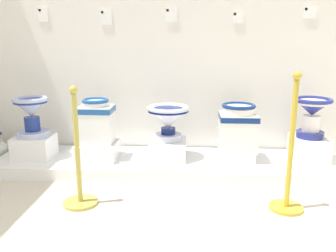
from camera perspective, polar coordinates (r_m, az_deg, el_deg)
name	(u,v)px	position (r m, az deg, el deg)	size (l,w,h in m)	color
wall_back	(172,4)	(3.80, 0.68, 19.00)	(4.35, 0.06, 3.23)	white
display_platform	(169,164)	(3.56, 0.24, -6.13)	(3.43, 0.77, 0.12)	white
plinth_block_central_ornate	(34,147)	(3.77, -20.72, -3.17)	(0.37, 0.32, 0.22)	white
antique_toilet_central_ornate	(31,112)	(3.68, -21.18, 2.16)	(0.33, 0.33, 0.39)	#ADB8E0
plinth_block_squat_floral	(98,150)	(3.59, -11.24, -3.85)	(0.39, 0.39, 0.16)	white
antique_toilet_squat_floral	(96,120)	(3.51, -11.47, 0.95)	(0.33, 0.28, 0.44)	white
plinth_block_rightmost	(168,149)	(3.53, 0.03, -3.69)	(0.35, 0.39, 0.18)	white
antique_toilet_rightmost	(168,118)	(3.45, 0.03, 1.36)	(0.41, 0.41, 0.34)	silver
plinth_block_broad_patterned	(236,154)	(3.57, 10.96, -4.51)	(0.32, 0.31, 0.09)	white
antique_toilet_broad_patterned	(238,126)	(3.49, 11.17, -0.04)	(0.36, 0.34, 0.46)	white
plinth_block_tall_cobalt	(308,148)	(3.75, 21.69, -3.34)	(0.31, 0.39, 0.22)	white
antique_toilet_tall_cobalt	(312,111)	(3.67, 22.20, 2.25)	(0.36, 0.36, 0.39)	navy
info_placard_first	(43,15)	(4.05, -19.48, 16.57)	(0.10, 0.01, 0.15)	white
info_placard_second	(106,17)	(3.85, -9.96, 16.93)	(0.12, 0.01, 0.16)	white
info_placard_third	(171,15)	(3.75, 0.53, 17.50)	(0.12, 0.01, 0.15)	white
info_placard_fourth	(238,17)	(3.77, 11.21, 16.79)	(0.11, 0.01, 0.11)	white
info_placard_fifth	(310,13)	(3.92, 21.90, 16.60)	(0.13, 0.01, 0.11)	white
stanchion_post_near_left	(79,173)	(2.86, -14.19, -7.43)	(0.27, 0.27, 0.94)	#B5A545
stanchion_post_near_right	(289,170)	(2.82, 18.94, -6.75)	(0.26, 0.26, 1.05)	gold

